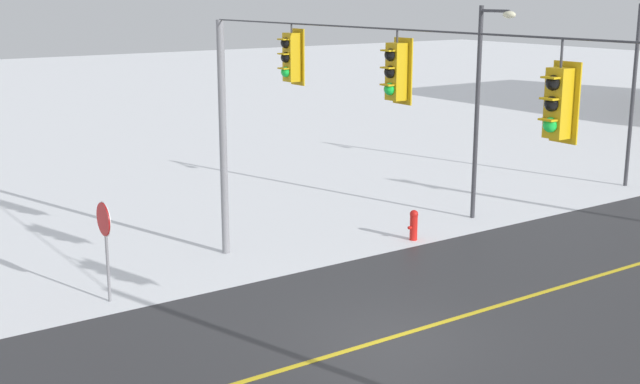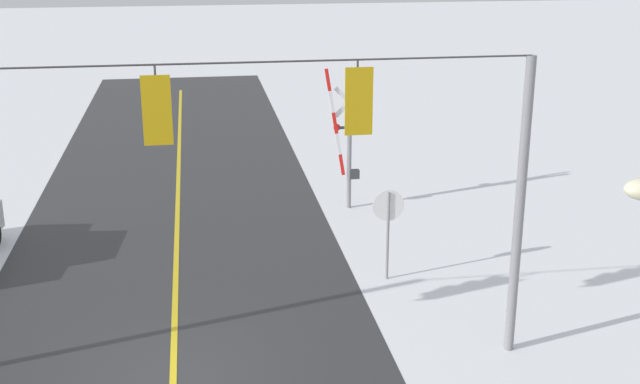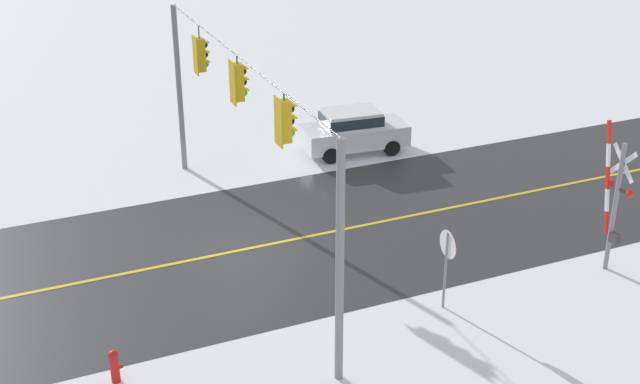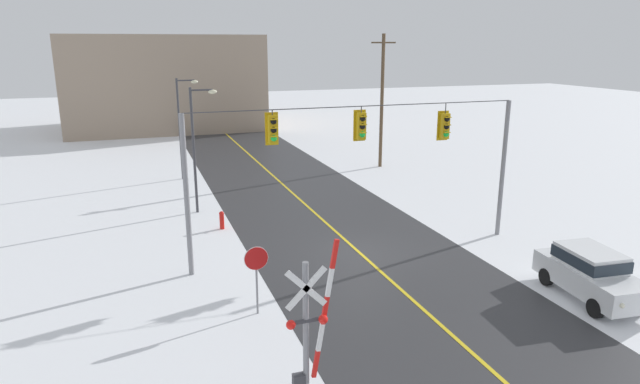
# 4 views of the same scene
# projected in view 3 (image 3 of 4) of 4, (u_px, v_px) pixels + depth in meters

# --- Properties ---
(ground_plane) EXTENTS (160.00, 160.00, 0.00)m
(ground_plane) POSITION_uv_depth(u_px,v_px,m) (245.00, 250.00, 26.38)
(ground_plane) COLOR white
(road_asphalt) EXTENTS (9.00, 80.00, 0.01)m
(road_asphalt) POSITION_uv_depth(u_px,v_px,m) (45.00, 290.00, 24.21)
(road_asphalt) COLOR #303033
(road_asphalt) RESTS_ON ground
(lane_centre_line) EXTENTS (0.14, 72.00, 0.01)m
(lane_centre_line) POSITION_uv_depth(u_px,v_px,m) (45.00, 290.00, 24.21)
(lane_centre_line) COLOR gold
(lane_centre_line) RESTS_ON ground
(signal_span) EXTENTS (14.20, 0.47, 6.22)m
(signal_span) POSITION_uv_depth(u_px,v_px,m) (239.00, 119.00, 24.61)
(signal_span) COLOR gray
(signal_span) RESTS_ON ground
(stop_sign) EXTENTS (0.80, 0.09, 2.35)m
(stop_sign) POSITION_uv_depth(u_px,v_px,m) (447.00, 252.00, 22.68)
(stop_sign) COLOR gray
(stop_sign) RESTS_ON ground
(railroad_crossing) EXTENTS (1.27, 0.31, 4.45)m
(railroad_crossing) POSITION_uv_depth(u_px,v_px,m) (615.00, 199.00, 24.44)
(railroad_crossing) COLOR gray
(railroad_crossing) RESTS_ON ground
(parked_car_white) EXTENTS (2.13, 4.32, 1.74)m
(parked_car_white) POSITION_uv_depth(u_px,v_px,m) (353.00, 129.00, 33.28)
(parked_car_white) COLOR white
(parked_car_white) RESTS_ON ground
(fire_hydrant) EXTENTS (0.24, 0.31, 0.88)m
(fire_hydrant) POSITION_uv_depth(u_px,v_px,m) (115.00, 365.00, 20.21)
(fire_hydrant) COLOR red
(fire_hydrant) RESTS_ON ground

